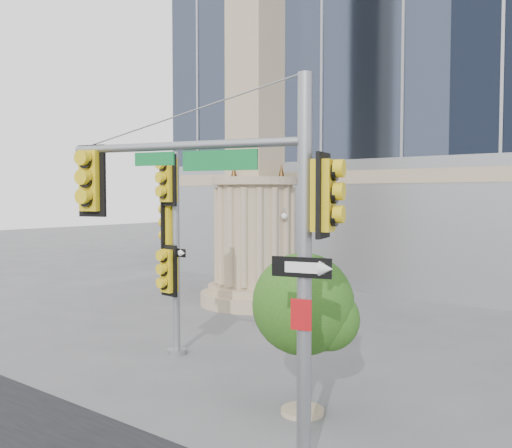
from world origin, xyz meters
The scene contains 5 objects.
ground centered at (0.00, 0.00, 0.00)m, with size 120.00×120.00×0.00m, color #545456.
monument centered at (-6.00, 9.00, 5.52)m, with size 4.40×4.40×16.60m.
main_signal_pole centered at (2.22, -1.80, 3.91)m, with size 4.79×1.67×6.30m.
secondary_signal_pole centered at (-3.28, 1.87, 3.29)m, with size 0.96×0.76×5.59m.
street_tree centered at (1.97, 0.56, 2.15)m, with size 2.10×2.05×3.27m.
Camera 1 is at (8.21, -8.90, 4.43)m, focal length 40.00 mm.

